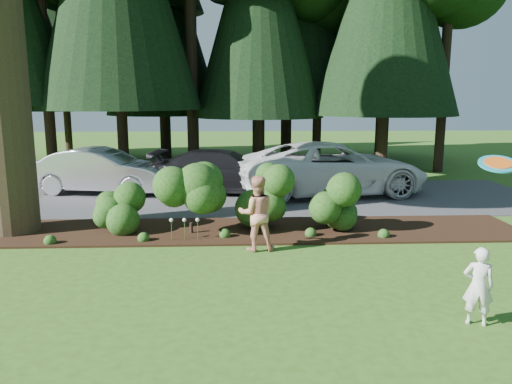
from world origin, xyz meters
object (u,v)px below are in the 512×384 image
car_white_suv (332,168)px  adult (256,213)px  child (478,286)px  car_dark_suv (226,171)px  frisbee (498,164)px  car_silver_wagon (101,171)px

car_white_suv → adult: 6.76m
child → adult: adult is taller
car_dark_suv → car_white_suv: bearing=-91.3°
car_white_suv → car_dark_suv: size_ratio=1.26×
car_dark_suv → frisbee: size_ratio=8.86×
adult → child: bearing=125.8°
car_silver_wagon → child: (8.11, -10.46, -0.21)m
car_silver_wagon → frisbee: (8.42, -10.14, 1.55)m
car_white_suv → car_dark_suv: 3.65m
car_dark_suv → child: bearing=-153.4°
car_silver_wagon → child: 13.24m
car_silver_wagon → car_dark_suv: (4.27, -0.07, -0.03)m
car_white_suv → child: car_white_suv is taller
car_white_suv → adult: bearing=146.5°
car_dark_suv → child: (3.85, -10.39, -0.18)m
car_silver_wagon → car_white_suv: bearing=-84.0°
car_white_suv → car_silver_wagon: bearing=77.3°
car_white_suv → car_dark_suv: (-3.61, 0.48, -0.15)m
car_dark_suv → adult: bearing=-167.0°
child → frisbee: 1.81m
car_silver_wagon → frisbee: bearing=-130.3°
frisbee → car_white_suv: bearing=93.2°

